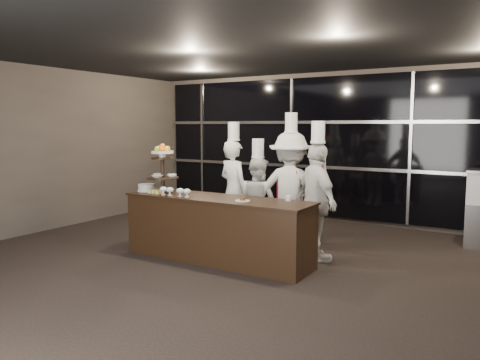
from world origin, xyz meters
The scene contains 13 objects.
room centered at (0.00, 0.00, 1.50)m, with size 10.00×10.00×10.00m.
window_wall centered at (0.00, 4.94, 1.50)m, with size 8.60×0.10×2.80m.
buffet_counter centered at (-0.70, 1.42, 0.47)m, with size 2.84×0.74×0.92m.
display_stand centered at (-1.70, 1.42, 1.34)m, with size 0.48×0.48×0.74m.
compotes centered at (-1.28, 1.20, 1.00)m, with size 0.54×0.11×0.12m.
layer_cake centered at (-1.99, 1.37, 0.97)m, with size 0.30×0.30×0.11m.
pastry_squares centered at (-1.70, 1.25, 0.95)m, with size 0.20×0.13×0.05m.
small_plate centered at (-0.21, 1.32, 0.94)m, with size 0.20×0.20×0.05m.
chef_cup centered at (0.30, 1.67, 0.96)m, with size 0.08×0.08×0.07m, color white.
chef_a centered at (-1.14, 2.56, 0.87)m, with size 0.71×0.57×1.99m.
chef_b centered at (-0.62, 2.47, 0.73)m, with size 0.82×0.72×1.73m.
chef_c centered at (-0.10, 2.58, 0.92)m, with size 1.31×0.94×2.13m.
chef_d centered at (0.52, 2.15, 0.86)m, with size 1.03×0.95×2.00m.
Camera 1 is at (3.02, -4.00, 1.93)m, focal length 35.00 mm.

